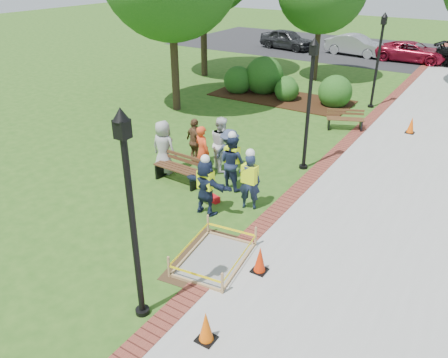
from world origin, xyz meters
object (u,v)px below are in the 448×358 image
Objects in this scene: cone_front at (206,327)px; hivis_worker_a at (206,185)px; wet_concrete_pad at (214,252)px; bench_near at (178,174)px; hivis_worker_b at (250,179)px; hivis_worker_c at (232,160)px; lamp_near at (131,206)px.

hivis_worker_a is (-2.58, 3.75, 0.55)m from cone_front.
bench_near is (-3.19, 2.75, 0.05)m from wet_concrete_pad.
hivis_worker_b is 0.98× the size of hivis_worker_c.
hivis_worker_b is (2.65, -0.19, 0.62)m from bench_near.
bench_near is 2.73m from hivis_worker_b.
wet_concrete_pad is 2.70m from hivis_worker_b.
cone_front is 2.61m from lamp_near.
hivis_worker_a is at bearing -83.43° from hivis_worker_c.
bench_near reaches higher than wet_concrete_pad.
cone_front is (1.20, -2.07, 0.09)m from wet_concrete_pad.
hivis_worker_c reaches higher than cone_front.
bench_near is 0.93× the size of hivis_worker_a.
wet_concrete_pad is at bearing 82.68° from lamp_near.
lamp_near is at bearing -73.93° from hivis_worker_a.
hivis_worker_c reaches higher than bench_near.
hivis_worker_b is at bearing -36.72° from hivis_worker_c.
lamp_near reaches higher than bench_near.
hivis_worker_a is at bearing -30.76° from bench_near.
hivis_worker_a reaches higher than cone_front.
lamp_near is at bearing -76.73° from hivis_worker_c.
bench_near is 0.91× the size of hivis_worker_b.
cone_front reaches higher than wet_concrete_pad.
wet_concrete_pad is 1.52× the size of bench_near.
hivis_worker_a is 1.67m from hivis_worker_c.
lamp_near reaches higher than hivis_worker_a.
cone_front is at bearing -55.41° from hivis_worker_a.
lamp_near reaches higher than hivis_worker_b.
bench_near is 1.83m from hivis_worker_c.
hivis_worker_a is (-1.39, 1.67, 0.65)m from wet_concrete_pad.
wet_concrete_pad is 3.14m from lamp_near.
wet_concrete_pad is 2.27m from hivis_worker_a.
lamp_near is at bearing -59.42° from bench_near.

